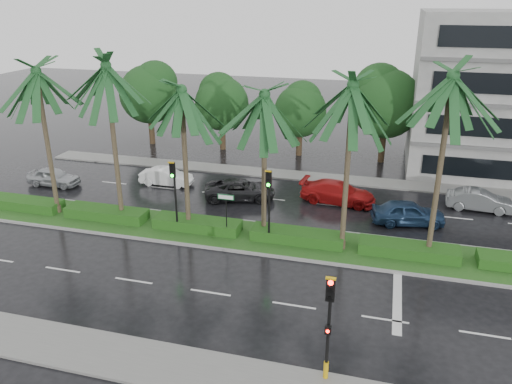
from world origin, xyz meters
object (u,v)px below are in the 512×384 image
(car_grey, at_px, (480,200))
(signal_near, at_px, (329,324))
(signal_median_left, at_px, (174,186))
(street_sign, at_px, (226,205))
(car_silver, at_px, (53,177))
(car_white, at_px, (166,177))
(car_blue, at_px, (408,213))
(car_darkgrey, at_px, (240,190))
(car_red, at_px, (338,192))

(car_grey, bearing_deg, signal_near, 161.36)
(signal_median_left, bearing_deg, street_sign, 3.47)
(car_silver, bearing_deg, car_white, -74.34)
(car_white, height_order, car_grey, car_grey)
(signal_median_left, bearing_deg, car_blue, 21.08)
(car_darkgrey, height_order, car_blue, car_blue)
(signal_near, distance_m, car_red, 17.14)
(signal_near, bearing_deg, car_blue, 78.46)
(car_red, bearing_deg, signal_median_left, 136.60)
(street_sign, height_order, car_red, street_sign)
(signal_near, height_order, car_blue, signal_near)
(street_sign, distance_m, car_red, 9.10)
(car_white, distance_m, car_darkgrey, 6.12)
(signal_near, relative_size, car_white, 1.13)
(street_sign, bearing_deg, car_white, 134.38)
(car_blue, bearing_deg, signal_median_left, 99.74)
(car_white, xyz_separation_m, car_grey, (21.55, 1.06, 0.04))
(signal_median_left, relative_size, car_red, 0.87)
(car_grey, bearing_deg, car_red, 101.10)
(car_white, relative_size, car_blue, 0.88)
(signal_near, distance_m, car_white, 22.19)
(signal_median_left, height_order, car_red, signal_median_left)
(car_red, relative_size, car_blue, 1.15)
(signal_median_left, relative_size, car_blue, 1.00)
(signal_median_left, distance_m, car_white, 8.75)
(signal_median_left, bearing_deg, car_white, 118.73)
(car_silver, distance_m, car_grey, 29.65)
(car_darkgrey, xyz_separation_m, car_blue, (11.04, -1.20, 0.08))
(car_red, height_order, car_blue, car_blue)
(car_white, xyz_separation_m, car_blue, (17.05, -2.37, 0.11))
(car_silver, distance_m, car_red, 20.58)
(car_blue, relative_size, car_grey, 1.07)
(car_white, xyz_separation_m, car_darkgrey, (6.01, -1.18, 0.03))
(car_silver, xyz_separation_m, car_red, (20.46, 2.19, 0.07))
(street_sign, height_order, car_darkgrey, street_sign)
(car_darkgrey, relative_size, car_red, 0.96)
(signal_median_left, bearing_deg, car_darkgrey, 72.48)
(car_red, xyz_separation_m, car_blue, (4.50, -2.29, 0.01))
(car_blue, bearing_deg, street_sign, 104.44)
(signal_near, bearing_deg, car_red, 95.05)
(car_silver, relative_size, car_grey, 0.95)
(street_sign, relative_size, car_darkgrey, 0.54)
(car_darkgrey, relative_size, car_blue, 1.10)
(car_white, bearing_deg, signal_near, -142.93)
(car_blue, bearing_deg, car_silver, 78.43)
(car_silver, distance_m, car_blue, 24.96)
(signal_median_left, distance_m, car_silver, 13.22)
(car_silver, relative_size, car_white, 1.00)
(signal_near, height_order, car_grey, signal_near)
(signal_median_left, bearing_deg, car_grey, 25.76)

